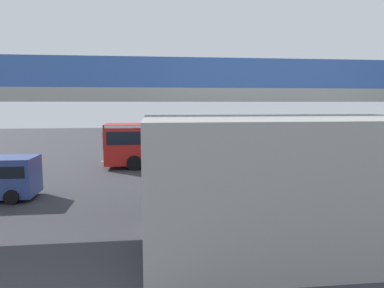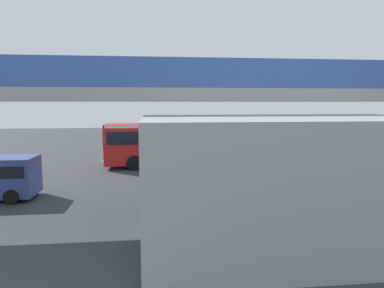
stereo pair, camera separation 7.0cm
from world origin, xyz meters
name	(u,v)px [view 1 (the left image)]	position (x,y,z in m)	size (l,w,h in m)	color
ground	(191,164)	(0.00, 0.00, 0.00)	(80.00, 80.00, 0.00)	#38383D
city_bus	(185,141)	(0.49, 0.60, 1.88)	(11.54, 2.85, 3.15)	red
bicycle_orange	(2,177)	(11.63, 4.84, 0.37)	(1.77, 0.44, 0.96)	black
bicycle_black	(5,173)	(11.88, 3.76, 0.37)	(1.77, 0.44, 0.96)	black
pedestrian	(309,153)	(-8.91, 0.95, 0.89)	(0.38, 0.38, 1.79)	#2D2D38
traffic_sign	(225,134)	(-3.57, -4.62, 1.89)	(0.08, 0.60, 2.80)	slate
lane_dash_leftmost	(259,158)	(-6.00, -2.24, 0.00)	(2.00, 0.20, 0.01)	silver
lane_dash_left	(212,159)	(-2.00, -2.24, 0.00)	(2.00, 0.20, 0.01)	silver
lane_dash_centre	(164,160)	(2.00, -2.24, 0.00)	(2.00, 0.20, 0.01)	silver
lane_dash_right	(114,161)	(6.00, -2.24, 0.00)	(2.00, 0.20, 0.01)	silver
pedestrian_overpass	(223,103)	(0.00, 11.65, 4.64)	(29.72, 2.60, 6.30)	#9E9E99
station_building	(286,183)	(-1.32, 15.30, 2.10)	(9.00, 5.04, 4.20)	#9E9E99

